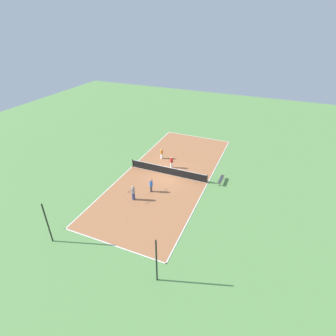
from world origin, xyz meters
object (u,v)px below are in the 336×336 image
object	(u,v)px
tennis_ball_midcourt	(127,222)
fence_post_back_left	(156,261)
bench	(221,179)
player_near_blue	(151,185)
player_center_orange	(162,153)
fence_post_back_right	(47,223)
tennis_net	(168,170)
player_baseline_gray	(133,192)
player_coach_red	(172,161)
tennis_ball_right_alley	(178,158)
tennis_ball_near_net	(221,146)

from	to	relation	value
tennis_ball_midcourt	fence_post_back_left	xyz separation A→B (m)	(-5.17, 4.42, 1.94)
bench	player_near_blue	distance (m)	8.18
player_near_blue	bench	bearing A→B (deg)	-73.10
player_center_orange	fence_post_back_right	size ratio (longest dim) A/B	0.36
tennis_net	player_baseline_gray	xyz separation A→B (m)	(1.38, 6.01, 0.44)
tennis_net	player_near_blue	distance (m)	4.02
fence_post_back_left	player_coach_red	bearing A→B (deg)	-71.64
tennis_ball_right_alley	tennis_ball_near_net	distance (m)	7.46
bench	player_baseline_gray	xyz separation A→B (m)	(7.66, 6.83, 0.61)
tennis_ball_near_net	player_center_orange	bearing A→B (deg)	46.98
bench	fence_post_back_left	distance (m)	14.76
player_center_orange	tennis_ball_right_alley	world-z (taller)	player_center_orange
player_coach_red	tennis_ball_near_net	world-z (taller)	player_coach_red
player_center_orange	tennis_ball_midcourt	bearing A→B (deg)	-61.43
player_near_blue	player_coach_red	bearing A→B (deg)	-20.28
player_center_orange	tennis_ball_midcourt	distance (m)	12.98
player_center_orange	fence_post_back_left	distance (m)	18.71
bench	player_center_orange	bearing A→B (deg)	-106.68
tennis_ball_midcourt	player_near_blue	bearing A→B (deg)	-89.50
bench	tennis_ball_right_alley	distance (m)	7.52
bench	tennis_ball_midcourt	world-z (taller)	bench
bench	player_near_blue	world-z (taller)	player_near_blue
fence_post_back_left	fence_post_back_right	world-z (taller)	same
tennis_net	tennis_ball_right_alley	world-z (taller)	tennis_net
player_baseline_gray	player_center_orange	bearing A→B (deg)	-165.51
tennis_net	tennis_ball_near_net	size ratio (longest dim) A/B	144.06
player_near_blue	player_coach_red	world-z (taller)	player_coach_red
fence_post_back_right	player_near_blue	bearing A→B (deg)	-115.18
fence_post_back_left	tennis_ball_near_net	bearing A→B (deg)	-88.03
tennis_net	player_coach_red	distance (m)	1.69
player_baseline_gray	tennis_ball_near_net	world-z (taller)	player_baseline_gray
player_coach_red	player_near_blue	bearing A→B (deg)	-42.74
tennis_net	bench	size ratio (longest dim) A/B	5.32
player_baseline_gray	tennis_ball_midcourt	size ratio (longest dim) A/B	25.04
fence_post_back_left	tennis_ball_right_alley	bearing A→B (deg)	-73.78
tennis_ball_midcourt	player_baseline_gray	bearing A→B (deg)	-71.58
player_near_blue	player_coach_red	size ratio (longest dim) A/B	0.97
player_coach_red	fence_post_back_right	size ratio (longest dim) A/B	0.39
tennis_net	tennis_ball_right_alley	bearing A→B (deg)	-85.28
tennis_net	bench	world-z (taller)	tennis_net
fence_post_back_right	player_center_orange	bearing A→B (deg)	-98.43
player_baseline_gray	player_coach_red	bearing A→B (deg)	179.82
tennis_net	player_near_blue	size ratio (longest dim) A/B	6.46
player_near_blue	tennis_ball_near_net	distance (m)	15.00
bench	tennis_net	bearing A→B (deg)	-82.57
player_near_blue	player_baseline_gray	xyz separation A→B (m)	(1.07, 2.02, 0.12)
tennis_net	fence_post_back_right	world-z (taller)	fence_post_back_right
bench	player_center_orange	xyz separation A→B (m)	(8.65, -2.59, 0.44)
bench	tennis_ball_right_alley	world-z (taller)	bench
player_coach_red	player_baseline_gray	distance (m)	7.74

